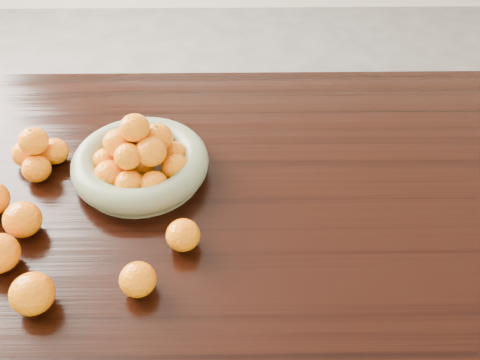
{
  "coord_description": "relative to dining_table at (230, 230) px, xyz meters",
  "views": [
    {
      "loc": [
        0.01,
        -0.78,
        1.54
      ],
      "look_at": [
        0.02,
        -0.02,
        0.83
      ],
      "focal_mm": 40.0,
      "sensor_mm": 36.0,
      "label": 1
    }
  ],
  "objects": [
    {
      "name": "dining_table",
      "position": [
        0.0,
        0.0,
        0.0
      ],
      "size": [
        2.0,
        1.0,
        0.75
      ],
      "color": "black",
      "rests_on": "ground"
    },
    {
      "name": "fruit_bowl",
      "position": [
        -0.19,
        0.09,
        0.13
      ],
      "size": [
        0.29,
        0.29,
        0.15
      ],
      "rotation": [
        0.0,
        0.0,
        0.13
      ],
      "color": "gray",
      "rests_on": "dining_table"
    },
    {
      "name": "orange_pyramid",
      "position": [
        -0.42,
        0.11,
        0.13
      ],
      "size": [
        0.12,
        0.12,
        0.1
      ],
      "rotation": [
        0.0,
        0.0,
        0.12
      ],
      "color": "orange",
      "rests_on": "dining_table"
    },
    {
      "name": "loose_orange_1",
      "position": [
        -0.16,
        -0.22,
        0.12
      ],
      "size": [
        0.07,
        0.07,
        0.06
      ],
      "primitive_type": "ellipsoid",
      "color": "orange",
      "rests_on": "dining_table"
    },
    {
      "name": "loose_orange_2",
      "position": [
        -0.09,
        -0.12,
        0.12
      ],
      "size": [
        0.06,
        0.06,
        0.06
      ],
      "primitive_type": "ellipsoid",
      "color": "orange",
      "rests_on": "dining_table"
    },
    {
      "name": "loose_orange_3",
      "position": [
        -0.4,
        -0.08,
        0.12
      ],
      "size": [
        0.07,
        0.07,
        0.07
      ],
      "primitive_type": "ellipsoid",
      "color": "orange",
      "rests_on": "dining_table"
    },
    {
      "name": "loose_orange_5",
      "position": [
        -0.33,
        -0.25,
        0.12
      ],
      "size": [
        0.08,
        0.08,
        0.07
      ],
      "primitive_type": "ellipsoid",
      "color": "orange",
      "rests_on": "dining_table"
    }
  ]
}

